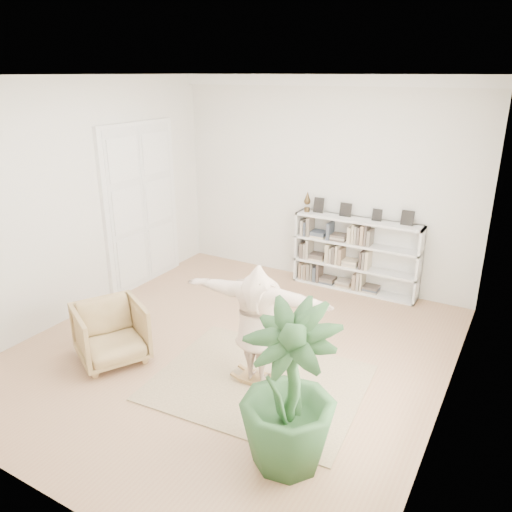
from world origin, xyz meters
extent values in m
plane|color=#AC7C58|center=(0.00, 0.00, 0.00)|extent=(6.00, 6.00, 0.00)
plane|color=silver|center=(0.00, 3.00, 1.80)|extent=(5.50, 0.00, 5.50)
plane|color=silver|center=(0.00, -3.00, 1.80)|extent=(5.50, 0.00, 5.50)
plane|color=silver|center=(-2.75, 0.00, 1.80)|extent=(0.00, 6.00, 6.00)
plane|color=silver|center=(2.75, 0.00, 1.80)|extent=(0.00, 6.00, 6.00)
plane|color=white|center=(0.00, 0.00, 3.60)|extent=(6.00, 6.00, 0.00)
cube|color=white|center=(0.00, 2.94, 3.51)|extent=(5.50, 0.12, 0.18)
cube|color=white|center=(-2.71, 1.30, 1.40)|extent=(0.08, 1.78, 2.92)
cube|color=silver|center=(-2.69, 0.90, 1.40)|extent=(0.06, 0.78, 2.80)
cube|color=silver|center=(-2.69, 1.70, 1.40)|extent=(0.06, 0.78, 2.80)
cube|color=silver|center=(-0.33, 2.81, 0.65)|extent=(0.04, 0.35, 1.30)
cube|color=silver|center=(1.83, 2.81, 0.65)|extent=(0.04, 0.35, 1.30)
cube|color=silver|center=(0.75, 2.96, 0.65)|extent=(2.20, 0.04, 1.30)
cube|color=silver|center=(0.75, 2.81, 0.02)|extent=(2.20, 0.35, 0.04)
cube|color=silver|center=(0.75, 2.81, 0.43)|extent=(2.20, 0.35, 0.04)
cube|color=silver|center=(0.75, 2.81, 0.86)|extent=(2.20, 0.35, 0.04)
cube|color=silver|center=(0.75, 2.81, 1.28)|extent=(2.20, 0.35, 0.04)
cube|color=black|center=(0.00, 2.85, 1.42)|extent=(0.18, 0.07, 0.24)
cube|color=black|center=(0.50, 2.85, 1.42)|extent=(0.18, 0.07, 0.24)
cube|color=black|center=(1.05, 2.85, 1.42)|extent=(0.18, 0.07, 0.24)
cube|color=black|center=(1.55, 2.85, 1.42)|extent=(0.18, 0.07, 0.24)
imported|color=tan|center=(-1.28, -1.00, 0.39)|extent=(1.17, 1.16, 0.79)
cube|color=tan|center=(0.70, -0.51, 0.01)|extent=(2.63, 2.17, 0.02)
cube|color=olive|center=(0.70, -0.51, 0.07)|extent=(0.48, 0.31, 0.03)
cube|color=olive|center=(0.70, -0.51, 0.04)|extent=(0.32, 0.07, 0.04)
cube|color=olive|center=(0.70, -0.51, 0.04)|extent=(0.32, 0.07, 0.04)
cube|color=olive|center=(0.70, -0.51, 0.07)|extent=(0.19, 0.06, 0.10)
cube|color=olive|center=(0.70, -0.51, 0.07)|extent=(0.19, 0.06, 0.10)
imported|color=beige|center=(0.70, -0.51, 0.87)|extent=(1.87, 0.63, 1.50)
imported|color=#2A5128|center=(1.58, -1.51, 0.84)|extent=(1.05, 1.05, 1.68)
camera|label=1|loc=(3.29, -5.10, 3.63)|focal=35.00mm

